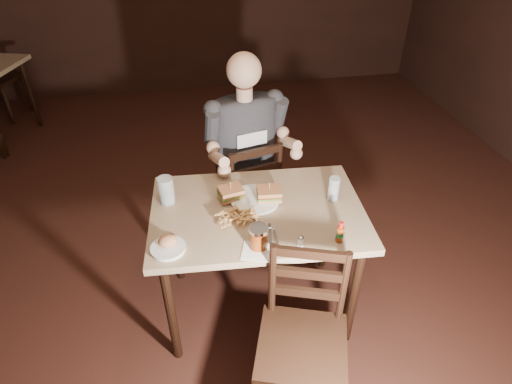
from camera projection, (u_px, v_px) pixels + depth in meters
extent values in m
plane|color=black|center=(209.00, 293.00, 2.79)|extent=(7.00, 7.00, 0.00)
cube|color=tan|center=(258.00, 213.00, 2.28)|extent=(1.18, 0.82, 0.04)
cylinder|color=black|center=(171.00, 313.00, 2.22)|extent=(0.05, 0.05, 0.73)
cylinder|color=black|center=(175.00, 236.00, 2.70)|extent=(0.05, 0.05, 0.73)
cylinder|color=black|center=(354.00, 296.00, 2.31)|extent=(0.05, 0.05, 0.73)
cylinder|color=black|center=(326.00, 225.00, 2.79)|extent=(0.05, 0.05, 0.73)
cylinder|color=black|center=(31.00, 95.00, 4.50)|extent=(0.04, 0.04, 0.73)
cylinder|color=white|center=(255.00, 200.00, 2.32)|extent=(0.28, 0.28, 0.01)
ellipsoid|color=maroon|center=(269.00, 199.00, 2.31)|extent=(0.04, 0.04, 0.01)
cylinder|color=silver|center=(166.00, 190.00, 2.28)|extent=(0.09, 0.09, 0.15)
cylinder|color=silver|center=(334.00, 189.00, 2.30)|extent=(0.06, 0.06, 0.14)
cube|color=white|center=(257.00, 251.00, 2.01)|extent=(0.17, 0.17, 0.00)
cube|color=silver|center=(278.00, 243.00, 2.05)|extent=(0.02, 0.19, 0.00)
cube|color=silver|center=(270.00, 234.00, 2.10)|extent=(0.04, 0.16, 0.00)
cylinder|color=white|center=(168.00, 249.00, 2.02)|extent=(0.17, 0.17, 0.01)
ellipsoid|color=tan|center=(168.00, 241.00, 2.01)|extent=(0.09, 0.08, 0.05)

